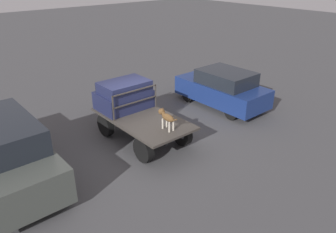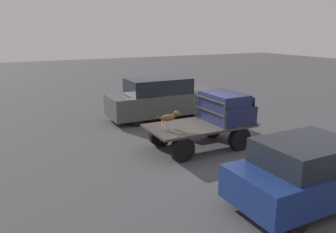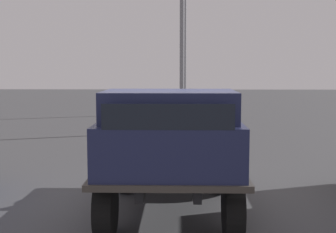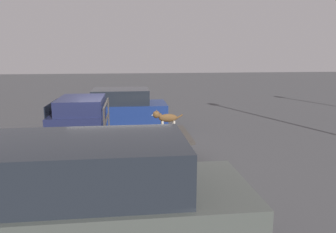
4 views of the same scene
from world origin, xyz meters
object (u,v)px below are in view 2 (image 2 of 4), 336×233
object	(u,v)px
dog	(170,117)
flatbed_truck	(199,131)
parked_sedan	(309,172)
parked_pickup_far	(162,99)

from	to	relation	value
dog	flatbed_truck	bearing A→B (deg)	7.28
parked_sedan	flatbed_truck	bearing A→B (deg)	88.16
parked_sedan	parked_pickup_far	bearing A→B (deg)	82.24
flatbed_truck	dog	xyz separation A→B (m)	(-1.22, -0.07, 0.68)
flatbed_truck	parked_pickup_far	size ratio (longest dim) A/B	0.70
dog	parked_pickup_far	distance (m)	4.90
parked_sedan	parked_pickup_far	world-z (taller)	parked_pickup_far
flatbed_truck	parked_pickup_far	world-z (taller)	parked_pickup_far
dog	parked_sedan	bearing A→B (deg)	-67.90
dog	parked_pickup_far	size ratio (longest dim) A/B	0.17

